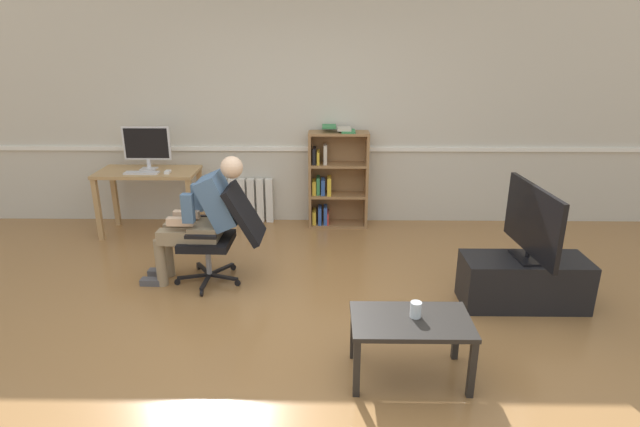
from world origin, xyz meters
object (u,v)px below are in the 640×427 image
object	(u,v)px
imac_monitor	(147,145)
radiator	(242,200)
bookshelf	(334,180)
keyboard	(142,173)
computer_mouse	(168,172)
tv_screen	(532,222)
person_seated	(202,217)
coffee_table	(411,327)
office_chair	(224,231)
tv_stand	(523,282)
computer_desk	(149,181)
drinking_glass	(416,310)

from	to	relation	value
imac_monitor	radiator	world-z (taller)	imac_monitor
bookshelf	keyboard	bearing A→B (deg)	-168.66
computer_mouse	tv_screen	xyz separation A→B (m)	(3.48, -1.55, -0.01)
person_seated	coffee_table	bearing A→B (deg)	51.94
radiator	tv_screen	bearing A→B (deg)	-36.81
computer_mouse	radiator	world-z (taller)	computer_mouse
office_chair	tv_stand	world-z (taller)	office_chair
person_seated	computer_mouse	bearing A→B (deg)	-148.90
computer_desk	bookshelf	size ratio (longest dim) A/B	0.92
bookshelf	radiator	world-z (taller)	bookshelf
bookshelf	person_seated	xyz separation A→B (m)	(-1.23, -1.56, 0.08)
imac_monitor	drinking_glass	bearing A→B (deg)	-45.74
imac_monitor	bookshelf	bearing A→B (deg)	5.76
computer_desk	keyboard	world-z (taller)	keyboard
computer_desk	tv_screen	bearing A→B (deg)	-23.99
tv_stand	computer_mouse	bearing A→B (deg)	156.01
computer_desk	keyboard	xyz separation A→B (m)	(-0.02, -0.14, 0.13)
imac_monitor	tv_stand	xyz separation A→B (m)	(3.75, -1.75, -0.82)
drinking_glass	person_seated	bearing A→B (deg)	141.47
coffee_table	drinking_glass	world-z (taller)	drinking_glass
computer_desk	computer_mouse	bearing A→B (deg)	-24.16
coffee_table	drinking_glass	xyz separation A→B (m)	(0.03, 0.03, 0.12)
computer_desk	computer_mouse	world-z (taller)	computer_mouse
computer_desk	coffee_table	size ratio (longest dim) A/B	1.42
computer_desk	imac_monitor	size ratio (longest dim) A/B	2.10
imac_monitor	radiator	bearing A→B (deg)	17.31
computer_mouse	coffee_table	distance (m)	3.49
keyboard	tv_screen	distance (m)	4.07
person_seated	imac_monitor	bearing A→B (deg)	-143.99
tv_stand	office_chair	bearing A→B (deg)	171.37
computer_mouse	drinking_glass	distance (m)	3.48
person_seated	tv_stand	size ratio (longest dim) A/B	1.16
keyboard	tv_stand	bearing A→B (deg)	-22.09
radiator	computer_desk	bearing A→B (deg)	-158.68
computer_desk	radiator	distance (m)	1.13
keyboard	person_seated	distance (m)	1.46
computer_mouse	person_seated	world-z (taller)	person_seated
tv_stand	coffee_table	bearing A→B (deg)	-138.41
computer_desk	computer_mouse	xyz separation A→B (m)	(0.27, -0.12, 0.14)
bookshelf	tv_stand	bearing A→B (deg)	-50.76
coffee_table	tv_screen	bearing A→B (deg)	41.56
computer_desk	tv_stand	distance (m)	4.12
office_chair	person_seated	xyz separation A→B (m)	(-0.19, 0.01, 0.13)
person_seated	tv_screen	size ratio (longest dim) A/B	1.31
computer_desk	computer_mouse	distance (m)	0.33
computer_mouse	tv_screen	world-z (taller)	tv_screen
radiator	coffee_table	distance (m)	3.47
computer_mouse	bookshelf	xyz separation A→B (m)	(1.88, 0.41, -0.20)
computer_desk	person_seated	xyz separation A→B (m)	(0.91, -1.26, 0.02)
keyboard	office_chair	distance (m)	1.61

